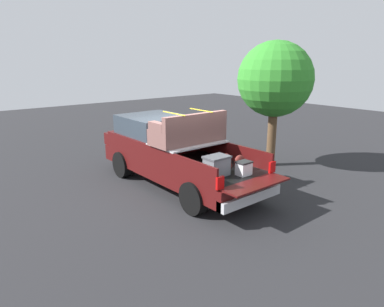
% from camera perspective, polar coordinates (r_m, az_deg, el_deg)
% --- Properties ---
extents(ground_plane, '(40.00, 40.00, 0.00)m').
position_cam_1_polar(ground_plane, '(10.18, -2.15, -5.28)').
color(ground_plane, '#262628').
extents(pickup_truck, '(6.05, 2.07, 2.23)m').
position_cam_1_polar(pickup_truck, '(10.17, -3.46, 0.44)').
color(pickup_truck, '#470F0F').
rests_on(pickup_truck, ground_plane).
extents(tree_background, '(2.47, 2.47, 4.18)m').
position_cam_1_polar(tree_background, '(11.89, 13.55, 11.74)').
color(tree_background, brown).
rests_on(tree_background, ground_plane).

